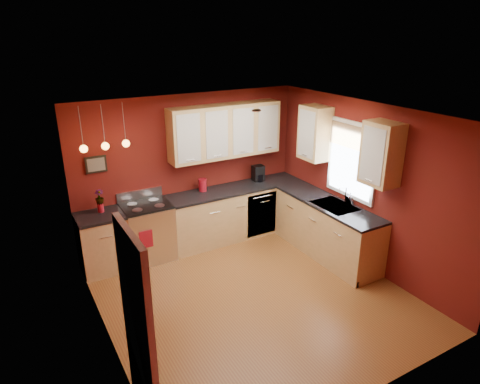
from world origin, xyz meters
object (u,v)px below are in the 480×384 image
sink (335,207)px  soap_pump (350,198)px  gas_range (148,231)px  red_canister (203,185)px  coffee_maker (258,174)px

sink → soap_pump: 0.29m
gas_range → red_canister: red_canister is taller
red_canister → coffee_maker: 1.12m
red_canister → coffee_maker: bearing=-1.7°
sink → soap_pump: (0.25, -0.07, 0.13)m
coffee_maker → soap_pump: 1.81m
gas_range → sink: sink is taller
gas_range → sink: (2.62, -1.50, 0.43)m
coffee_maker → red_canister: bearing=-177.0°
sink → coffee_maker: bearing=105.1°
sink → coffee_maker: 1.67m
coffee_maker → sink: bearing=-70.2°
coffee_maker → gas_range: bearing=-172.5°
red_canister → gas_range: bearing=-172.5°
gas_range → soap_pump: bearing=-28.7°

